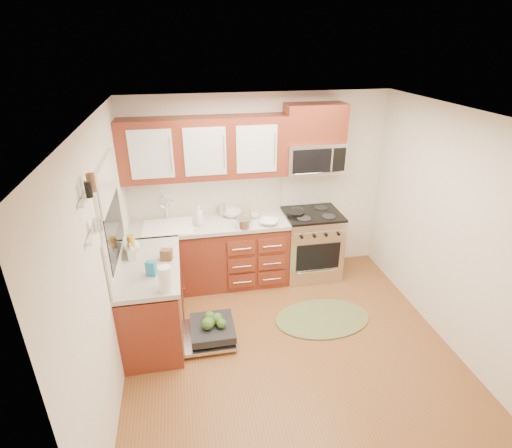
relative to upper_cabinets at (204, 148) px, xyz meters
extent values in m
plane|color=brown|center=(0.73, -1.57, -1.88)|extent=(3.50, 3.50, 0.00)
plane|color=white|center=(0.73, -1.57, 0.62)|extent=(3.50, 3.50, 0.00)
cube|color=silver|center=(0.73, 0.18, -0.62)|extent=(3.50, 0.04, 2.50)
cube|color=silver|center=(0.73, -3.33, -0.62)|extent=(3.50, 0.04, 2.50)
cube|color=silver|center=(-1.02, -1.57, -0.62)|extent=(0.04, 3.50, 2.50)
cube|color=silver|center=(2.48, -1.57, -0.62)|extent=(0.04, 3.50, 2.50)
cube|color=maroon|center=(0.00, -0.12, -1.45)|extent=(2.05, 0.60, 0.85)
cube|color=maroon|center=(-0.72, -1.05, -1.45)|extent=(0.60, 1.25, 0.85)
cube|color=#ADA89E|center=(0.00, -0.14, -0.97)|extent=(2.07, 0.64, 0.05)
cube|color=#ADA89E|center=(-0.71, -1.05, -0.97)|extent=(0.64, 1.27, 0.05)
cube|color=#B6B3A3|center=(0.00, 0.16, -0.67)|extent=(2.05, 0.02, 0.57)
cube|color=#B6B3A3|center=(-1.01, -1.05, -0.67)|extent=(0.02, 1.25, 0.57)
cube|color=maroon|center=(1.41, 0.00, 0.26)|extent=(0.76, 0.35, 0.47)
cube|color=white|center=(-0.98, -1.07, 0.00)|extent=(0.02, 0.96, 0.40)
cube|color=white|center=(-0.99, -1.92, 0.17)|extent=(0.04, 0.40, 0.03)
cube|color=white|center=(-0.99, -1.92, -0.12)|extent=(0.04, 0.40, 0.03)
cylinder|color=black|center=(1.16, -0.15, -0.90)|extent=(0.25, 0.25, 0.04)
cylinder|color=silver|center=(0.42, -0.35, -0.89)|extent=(0.25, 0.25, 0.12)
cube|color=#A1834A|center=(0.49, -0.02, -0.94)|extent=(0.34, 0.27, 0.02)
cylinder|color=silver|center=(0.20, 0.07, -0.87)|extent=(0.13, 0.13, 0.16)
cylinder|color=white|center=(-0.52, -1.59, -0.82)|extent=(0.15, 0.15, 0.26)
cylinder|color=orange|center=(-0.90, -0.83, -0.83)|extent=(0.08, 0.08, 0.24)
cylinder|color=#A80E10|center=(-0.52, -1.57, -0.83)|extent=(0.08, 0.08, 0.23)
cube|color=brown|center=(-0.52, -0.99, -0.89)|extent=(0.14, 0.11, 0.12)
cube|color=teal|center=(-0.67, -1.29, -0.87)|extent=(0.11, 0.09, 0.16)
imported|color=#999999|center=(0.76, -0.32, -0.92)|extent=(0.30, 0.30, 0.06)
imported|color=#999999|center=(0.32, 0.03, -0.91)|extent=(0.29, 0.29, 0.08)
imported|color=#999999|center=(0.62, -0.10, -0.91)|extent=(0.13, 0.13, 0.09)
imported|color=#999999|center=(-0.12, -0.19, -0.82)|extent=(0.11, 0.11, 0.27)
imported|color=#999999|center=(-0.90, -0.92, -0.85)|extent=(0.10, 0.10, 0.19)
imported|color=#999999|center=(-0.90, -0.72, -0.86)|extent=(0.16, 0.16, 0.19)
camera|label=1|loc=(-0.28, -4.86, 1.24)|focal=28.00mm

